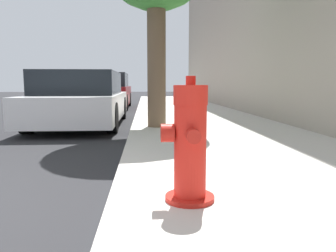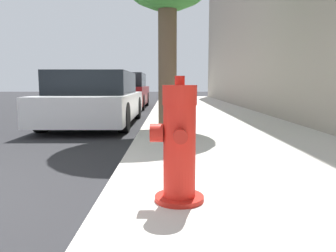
% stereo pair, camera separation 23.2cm
% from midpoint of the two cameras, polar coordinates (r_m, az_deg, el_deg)
% --- Properties ---
extents(sidewalk_slab, '(3.20, 40.00, 0.15)m').
position_cam_midpoint_polar(sidewalk_slab, '(2.63, 27.98, -13.68)').
color(sidewalk_slab, beige).
rests_on(sidewalk_slab, ground_plane).
extents(fire_hydrant, '(0.38, 0.38, 0.89)m').
position_cam_midpoint_polar(fire_hydrant, '(2.31, 4.66, -3.35)').
color(fire_hydrant, red).
rests_on(fire_hydrant, sidewalk_slab).
extents(parked_car_near, '(1.88, 4.45, 1.27)m').
position_cam_midpoint_polar(parked_car_near, '(8.08, -11.70, 4.60)').
color(parked_car_near, silver).
rests_on(parked_car_near, ground_plane).
extents(parked_car_mid, '(1.75, 4.21, 1.41)m').
position_cam_midpoint_polar(parked_car_mid, '(13.53, -7.13, 5.99)').
color(parked_car_mid, maroon).
rests_on(parked_car_mid, ground_plane).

